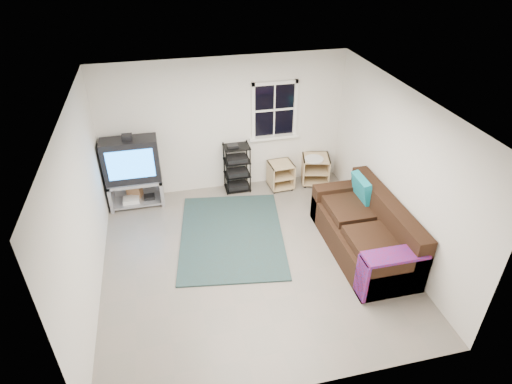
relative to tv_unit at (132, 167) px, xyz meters
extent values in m
plane|color=slate|center=(1.76, -2.03, -0.79)|extent=(4.60, 4.60, 0.00)
plane|color=white|center=(1.76, -2.03, 1.81)|extent=(4.60, 4.60, 0.00)
plane|color=silver|center=(1.76, 0.27, 0.51)|extent=(4.60, 0.00, 4.60)
plane|color=silver|center=(1.76, -4.33, 0.51)|extent=(4.60, 0.00, 4.60)
plane|color=silver|center=(-0.54, -2.03, 0.51)|extent=(0.00, 4.60, 4.60)
plane|color=silver|center=(4.06, -2.03, 0.51)|extent=(0.00, 4.60, 4.60)
cube|color=black|center=(2.71, 0.25, 0.76)|extent=(0.80, 0.01, 1.02)
cube|color=white|center=(2.71, 0.23, 1.28)|extent=(0.88, 0.06, 0.06)
cube|color=white|center=(2.71, 0.22, 0.21)|extent=(0.98, 0.14, 0.05)
cube|color=white|center=(2.30, 0.23, 0.76)|extent=(0.06, 0.06, 1.10)
cube|color=white|center=(3.12, 0.23, 0.76)|extent=(0.06, 0.06, 1.10)
cube|color=white|center=(2.71, 0.24, 0.76)|extent=(0.78, 0.04, 0.04)
cube|color=#96969D|center=(0.00, -0.01, -0.28)|extent=(0.98, 0.49, 0.06)
cube|color=#96969D|center=(-0.46, -0.01, -0.52)|extent=(0.06, 0.49, 0.54)
cube|color=#96969D|center=(0.46, -0.01, -0.52)|extent=(0.06, 0.49, 0.54)
cube|color=#96969D|center=(0.00, -0.01, -0.72)|extent=(0.86, 0.45, 0.04)
cube|color=#96969D|center=(0.00, 0.22, -0.52)|extent=(0.98, 0.04, 0.54)
cube|color=silver|center=(-0.12, -0.05, -0.66)|extent=(0.29, 0.24, 0.08)
cube|color=black|center=(0.22, -0.01, -0.67)|extent=(0.20, 0.18, 0.06)
cube|color=black|center=(0.00, -0.01, 0.15)|extent=(0.98, 0.41, 0.80)
cube|color=#1E80FF|center=(0.00, -0.22, 0.17)|extent=(0.80, 0.01, 0.55)
cube|color=black|center=(0.00, -0.01, 0.60)|extent=(0.18, 0.13, 0.10)
cylinder|color=black|center=(1.71, -0.09, -0.29)|extent=(0.02, 0.02, 0.99)
cylinder|color=black|center=(2.17, -0.09, -0.29)|extent=(0.02, 0.02, 0.99)
cylinder|color=black|center=(1.71, 0.23, -0.29)|extent=(0.02, 0.02, 0.99)
cylinder|color=black|center=(2.17, 0.23, -0.29)|extent=(0.02, 0.02, 0.99)
cube|color=black|center=(1.94, 0.07, -0.75)|extent=(0.50, 0.36, 0.02)
cube|color=black|center=(1.94, 0.07, -0.70)|extent=(0.39, 0.29, 0.08)
cube|color=black|center=(1.94, 0.07, -0.44)|extent=(0.50, 0.36, 0.02)
cube|color=black|center=(1.94, 0.07, -0.40)|extent=(0.39, 0.29, 0.08)
cube|color=black|center=(1.94, 0.07, -0.14)|extent=(0.50, 0.36, 0.02)
cube|color=black|center=(1.94, 0.07, -0.09)|extent=(0.39, 0.29, 0.08)
cube|color=black|center=(1.94, 0.07, 0.16)|extent=(0.50, 0.36, 0.02)
cube|color=tan|center=(2.80, -0.04, -0.26)|extent=(0.48, 0.48, 0.02)
cube|color=tan|center=(2.80, -0.04, -0.73)|extent=(0.48, 0.48, 0.02)
cube|color=tan|center=(2.58, -0.05, -0.50)|extent=(0.05, 0.46, 0.49)
cube|color=tan|center=(3.01, -0.03, -0.50)|extent=(0.05, 0.46, 0.49)
cube|color=tan|center=(2.78, 0.18, -0.50)|extent=(0.42, 0.05, 0.49)
cube|color=tan|center=(2.80, -0.04, -0.52)|extent=(0.44, 0.46, 0.02)
cylinder|color=black|center=(2.63, -0.23, -0.77)|extent=(0.05, 0.05, 0.05)
cylinder|color=black|center=(2.97, 0.15, -0.77)|extent=(0.05, 0.05, 0.05)
cube|color=tan|center=(3.53, -0.02, -0.22)|extent=(0.64, 0.64, 0.02)
cube|color=tan|center=(3.53, -0.02, -0.72)|extent=(0.64, 0.64, 0.02)
cube|color=tan|center=(3.29, 0.05, -0.47)|extent=(0.15, 0.52, 0.53)
cube|color=tan|center=(3.77, -0.08, -0.47)|extent=(0.15, 0.52, 0.53)
cube|color=tan|center=(3.59, 0.23, -0.47)|extent=(0.47, 0.14, 0.53)
cube|color=tan|center=(3.53, -0.02, -0.49)|extent=(0.59, 0.60, 0.02)
cylinder|color=black|center=(3.28, -0.17, -0.76)|extent=(0.05, 0.05, 0.05)
cylinder|color=black|center=(3.78, 0.14, -0.76)|extent=(0.05, 0.05, 0.05)
cylinder|color=silver|center=(3.45, -0.11, -0.20)|extent=(0.37, 0.37, 0.03)
cube|color=black|center=(3.54, -2.23, -0.56)|extent=(0.98, 2.18, 0.46)
cube|color=black|center=(3.90, -2.23, -0.10)|extent=(0.26, 2.18, 0.47)
cube|color=black|center=(3.54, -1.27, -0.45)|extent=(0.98, 0.26, 0.68)
cube|color=black|center=(3.54, -3.19, -0.45)|extent=(0.98, 0.26, 0.68)
cube|color=black|center=(3.45, -2.66, -0.26)|extent=(0.65, 0.79, 0.14)
cube|color=black|center=(3.45, -1.79, -0.26)|extent=(0.65, 0.79, 0.14)
cube|color=teal|center=(3.74, -1.63, 0.00)|extent=(0.22, 0.52, 0.45)
cube|color=#0E239A|center=(3.52, -3.19, -0.09)|extent=(0.90, 0.33, 0.04)
cube|color=#0E239A|center=(3.07, -3.19, -0.43)|extent=(0.04, 0.33, 0.63)
cube|color=#302115|center=(1.55, -1.37, -0.78)|extent=(2.05, 2.60, 0.03)
cube|color=#996744|center=(-0.05, 0.14, -0.60)|extent=(0.31, 0.25, 0.38)
camera|label=1|loc=(0.65, -7.09, 3.77)|focal=30.00mm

